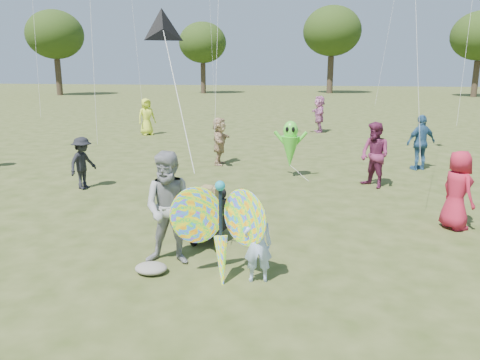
% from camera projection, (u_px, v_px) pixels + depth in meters
% --- Properties ---
extents(ground, '(160.00, 160.00, 0.00)m').
position_uv_depth(ground, '(236.00, 262.00, 8.13)').
color(ground, '#51592B').
rests_on(ground, ground).
extents(child_girl, '(0.50, 0.38, 1.22)m').
position_uv_depth(child_girl, '(258.00, 245.00, 7.27)').
color(child_girl, '#B4CEFF').
rests_on(child_girl, ground).
extents(adult_man, '(1.01, 0.82, 1.96)m').
position_uv_depth(adult_man, '(171.00, 209.00, 7.87)').
color(adult_man, gray).
rests_on(adult_man, ground).
extents(grey_bag, '(0.53, 0.44, 0.17)m').
position_uv_depth(grey_bag, '(151.00, 268.00, 7.67)').
color(grey_bag, gray).
rests_on(grey_bag, ground).
extents(crowd_a, '(0.82, 0.95, 1.65)m').
position_uv_depth(crowd_a, '(457.00, 190.00, 9.64)').
color(crowd_a, '#AD1B33').
rests_on(crowd_a, ground).
extents(crowd_b, '(0.74, 1.04, 1.45)m').
position_uv_depth(crowd_b, '(83.00, 163.00, 12.88)').
color(crowd_b, black).
rests_on(crowd_b, ground).
extents(crowd_c, '(1.14, 0.90, 1.81)m').
position_uv_depth(crowd_c, '(421.00, 143.00, 15.23)').
color(crowd_c, '#305B85').
rests_on(crowd_c, ground).
extents(crowd_d, '(0.53, 1.53, 1.63)m').
position_uv_depth(crowd_d, '(219.00, 141.00, 16.08)').
color(crowd_d, tan).
rests_on(crowd_d, ground).
extents(crowd_e, '(1.10, 1.13, 1.83)m').
position_uv_depth(crowd_e, '(375.00, 155.00, 12.98)').
color(crowd_e, '#6C2448').
rests_on(crowd_e, ground).
extents(crowd_g, '(1.03, 1.03, 1.81)m').
position_uv_depth(crowd_g, '(147.00, 117.00, 23.13)').
color(crowd_g, '#DEF038').
rests_on(crowd_g, ground).
extents(crowd_j, '(0.82, 1.80, 1.87)m').
position_uv_depth(crowd_j, '(319.00, 114.00, 24.17)').
color(crowd_j, '#BD6CA1').
rests_on(crowd_j, ground).
extents(jogging_stroller, '(0.62, 1.10, 1.09)m').
position_uv_depth(jogging_stroller, '(211.00, 209.00, 9.06)').
color(jogging_stroller, black).
rests_on(jogging_stroller, ground).
extents(butterfly_kite, '(1.74, 0.75, 1.81)m').
position_uv_depth(butterfly_kite, '(221.00, 230.00, 7.27)').
color(butterfly_kite, '#E44224').
rests_on(butterfly_kite, ground).
extents(delta_kite_rig, '(1.38, 1.69, 2.81)m').
position_uv_depth(delta_kite_rig, '(163.00, 30.00, 8.65)').
color(delta_kite_rig, black).
rests_on(delta_kite_rig, ground).
extents(alien_kite, '(1.12, 0.69, 1.74)m').
position_uv_depth(alien_kite, '(290.00, 146.00, 14.11)').
color(alien_kite, '#4DD832').
rests_on(alien_kite, ground).
extents(tree_line, '(91.78, 33.60, 10.79)m').
position_uv_depth(tree_line, '(349.00, 32.00, 48.94)').
color(tree_line, '#3A2D21').
rests_on(tree_line, ground).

